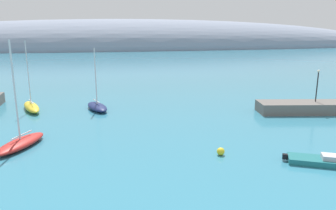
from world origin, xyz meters
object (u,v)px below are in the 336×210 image
(sailboat_red_outer_mooring, at_px, (20,142))
(motorboat_teal_alongside_breakwater, at_px, (320,161))
(sailboat_yellow_near_shore, at_px, (31,107))
(mooring_buoy_yellow, at_px, (221,151))
(harbor_lamp_post, at_px, (317,82))
(sailboat_navy_mid_mooring, at_px, (97,106))

(sailboat_red_outer_mooring, relative_size, motorboat_teal_alongside_breakwater, 1.93)
(sailboat_yellow_near_shore, distance_m, mooring_buoy_yellow, 29.70)
(sailboat_red_outer_mooring, bearing_deg, mooring_buoy_yellow, 97.50)
(motorboat_teal_alongside_breakwater, xyz_separation_m, harbor_lamp_post, (11.83, 15.47, 3.96))
(harbor_lamp_post, bearing_deg, sailboat_navy_mid_mooring, 163.30)
(sailboat_yellow_near_shore, xyz_separation_m, motorboat_teal_alongside_breakwater, (27.04, -26.25, -0.28))
(motorboat_teal_alongside_breakwater, relative_size, mooring_buoy_yellow, 7.51)
(mooring_buoy_yellow, bearing_deg, sailboat_yellow_near_shore, 131.37)
(sailboat_yellow_near_shore, height_order, motorboat_teal_alongside_breakwater, sailboat_yellow_near_shore)
(motorboat_teal_alongside_breakwater, distance_m, mooring_buoy_yellow, 8.40)
(sailboat_yellow_near_shore, bearing_deg, sailboat_navy_mid_mooring, -119.52)
(harbor_lamp_post, bearing_deg, sailboat_yellow_near_shore, 164.50)
(sailboat_navy_mid_mooring, bearing_deg, motorboat_teal_alongside_breakwater, 21.63)
(motorboat_teal_alongside_breakwater, relative_size, harbor_lamp_post, 1.20)
(sailboat_navy_mid_mooring, relative_size, motorboat_teal_alongside_breakwater, 1.65)
(motorboat_teal_alongside_breakwater, bearing_deg, mooring_buoy_yellow, -179.18)
(sailboat_red_outer_mooring, xyz_separation_m, motorboat_teal_alongside_breakwater, (25.61, -10.56, -0.24))
(motorboat_teal_alongside_breakwater, xyz_separation_m, mooring_buoy_yellow, (-7.41, 3.96, 0.05))
(motorboat_teal_alongside_breakwater, bearing_deg, harbor_lamp_post, 81.51)
(sailboat_red_outer_mooring, height_order, mooring_buoy_yellow, sailboat_red_outer_mooring)
(sailboat_yellow_near_shore, xyz_separation_m, sailboat_red_outer_mooring, (1.43, -15.68, -0.05))
(sailboat_red_outer_mooring, bearing_deg, harbor_lamp_post, 124.90)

